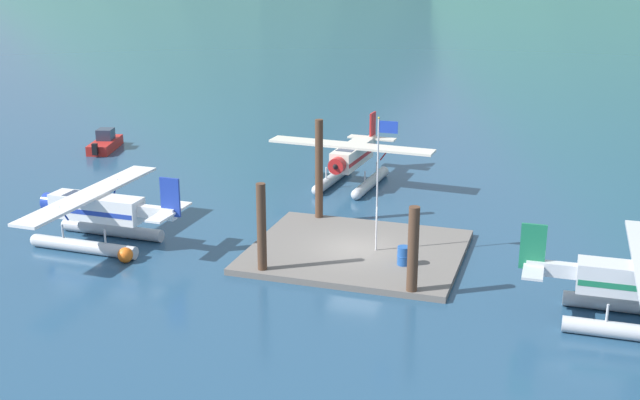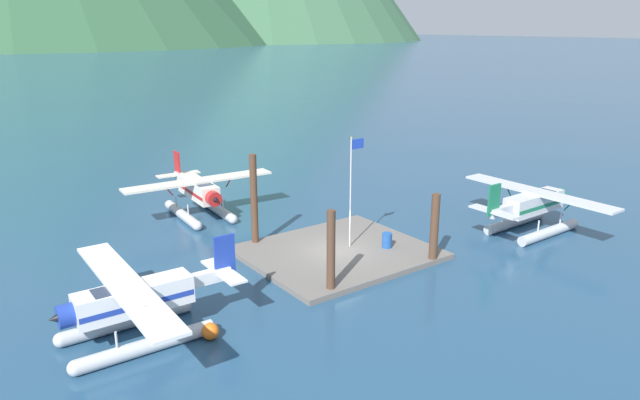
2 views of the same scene
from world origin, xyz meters
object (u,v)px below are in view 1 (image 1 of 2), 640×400
at_px(seaplane_white_port_aft, 97,214).
at_px(boat_red_open_west, 106,143).
at_px(seaplane_cream_bow_left, 352,161).
at_px(fuel_drum, 404,256).
at_px(mooring_buoy, 125,255).
at_px(flagpole, 380,170).

distance_m(seaplane_white_port_aft, boat_red_open_west, 20.39).
bearing_deg(seaplane_cream_bow_left, boat_red_open_west, 169.89).
distance_m(fuel_drum, mooring_buoy, 13.07).
bearing_deg(seaplane_white_port_aft, flagpole, 10.99).
relative_size(fuel_drum, mooring_buoy, 1.20).
distance_m(seaplane_cream_bow_left, boat_red_open_west, 20.11).
bearing_deg(mooring_buoy, seaplane_cream_bow_left, 66.79).
xyz_separation_m(flagpole, seaplane_cream_bow_left, (-4.48, 11.24, -2.75)).
xyz_separation_m(seaplane_cream_bow_left, seaplane_white_port_aft, (-9.26, -13.91, 0.00)).
bearing_deg(flagpole, fuel_drum, -42.89).
relative_size(fuel_drum, boat_red_open_west, 0.18).
relative_size(mooring_buoy, seaplane_cream_bow_left, 0.07).
height_order(flagpole, seaplane_white_port_aft, flagpole).
bearing_deg(seaplane_cream_bow_left, seaplane_white_port_aft, -123.65).
height_order(mooring_buoy, seaplane_cream_bow_left, seaplane_cream_bow_left).
relative_size(flagpole, mooring_buoy, 8.90).
xyz_separation_m(fuel_drum, seaplane_white_port_aft, (-15.27, -1.24, 0.84)).
distance_m(flagpole, mooring_buoy, 12.66).
relative_size(fuel_drum, seaplane_white_port_aft, 0.08).
xyz_separation_m(fuel_drum, boat_red_open_west, (-25.78, 16.19, -0.25)).
distance_m(flagpole, boat_red_open_west, 28.65).
distance_m(fuel_drum, boat_red_open_west, 30.45).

